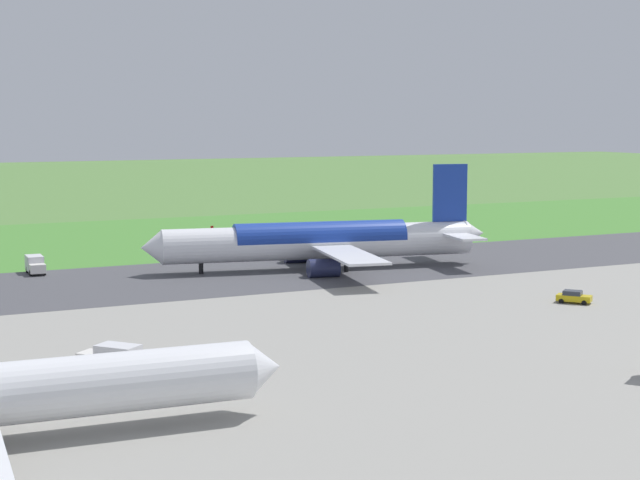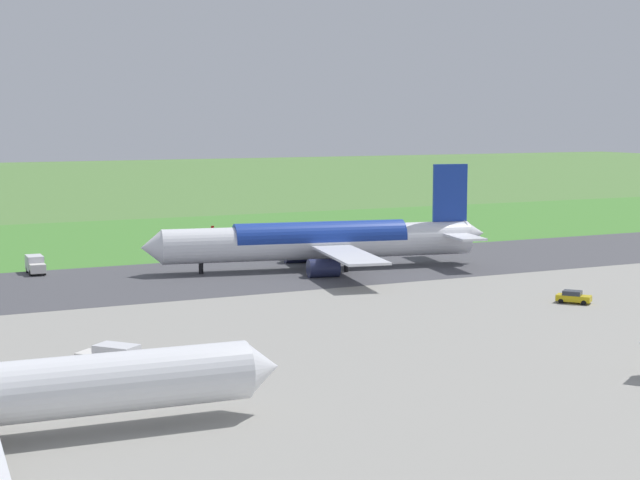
{
  "view_description": "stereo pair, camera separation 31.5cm",
  "coord_description": "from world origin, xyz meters",
  "px_view_note": "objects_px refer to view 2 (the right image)",
  "views": [
    {
      "loc": [
        69.76,
        135.27,
        22.97
      ],
      "look_at": [
        5.0,
        0.0,
        4.5
      ],
      "focal_mm": 55.77,
      "sensor_mm": 36.0,
      "label": 1
    },
    {
      "loc": [
        69.48,
        135.41,
        22.97
      ],
      "look_at": [
        5.0,
        0.0,
        4.5
      ],
      "focal_mm": 55.77,
      "sensor_mm": 36.0,
      "label": 2
    }
  ],
  "objects_px": {
    "service_truck_fuel": "(110,358)",
    "service_car_ops": "(573,297)",
    "service_truck_baggage": "(35,264)",
    "no_stopping_sign": "(213,231)",
    "traffic_cone_orange": "(171,236)",
    "airliner_main": "(322,241)"
  },
  "relations": [
    {
      "from": "airliner_main",
      "to": "service_truck_baggage",
      "type": "relative_size",
      "value": 9.21
    },
    {
      "from": "airliner_main",
      "to": "service_truck_fuel",
      "type": "bearing_deg",
      "value": 47.24
    },
    {
      "from": "service_truck_fuel",
      "to": "no_stopping_sign",
      "type": "xyz_separation_m",
      "value": [
        -42.37,
        -93.02,
        -0.01
      ]
    },
    {
      "from": "airliner_main",
      "to": "traffic_cone_orange",
      "type": "relative_size",
      "value": 97.98
    },
    {
      "from": "airliner_main",
      "to": "service_truck_fuel",
      "type": "relative_size",
      "value": 9.19
    },
    {
      "from": "service_truck_baggage",
      "to": "no_stopping_sign",
      "type": "xyz_separation_m",
      "value": [
        -38.57,
        -31.03,
        -0.01
      ]
    },
    {
      "from": "service_car_ops",
      "to": "traffic_cone_orange",
      "type": "relative_size",
      "value": 7.99
    },
    {
      "from": "no_stopping_sign",
      "to": "service_truck_fuel",
      "type": "bearing_deg",
      "value": 65.51
    },
    {
      "from": "no_stopping_sign",
      "to": "service_car_ops",
      "type": "bearing_deg",
      "value": 101.95
    },
    {
      "from": "service_car_ops",
      "to": "service_truck_fuel",
      "type": "bearing_deg",
      "value": 8.32
    },
    {
      "from": "service_truck_baggage",
      "to": "service_car_ops",
      "type": "distance_m",
      "value": 77.52
    },
    {
      "from": "airliner_main",
      "to": "traffic_cone_orange",
      "type": "bearing_deg",
      "value": -80.15
    },
    {
      "from": "service_truck_fuel",
      "to": "service_car_ops",
      "type": "height_order",
      "value": "service_truck_fuel"
    },
    {
      "from": "no_stopping_sign",
      "to": "traffic_cone_orange",
      "type": "height_order",
      "value": "no_stopping_sign"
    },
    {
      "from": "service_truck_baggage",
      "to": "traffic_cone_orange",
      "type": "xyz_separation_m",
      "value": [
        -31.75,
        -35.78,
        -1.13
      ]
    },
    {
      "from": "service_truck_fuel",
      "to": "traffic_cone_orange",
      "type": "bearing_deg",
      "value": -109.99
    },
    {
      "from": "service_truck_baggage",
      "to": "service_car_ops",
      "type": "bearing_deg",
      "value": 136.67
    },
    {
      "from": "service_truck_baggage",
      "to": "no_stopping_sign",
      "type": "height_order",
      "value": "service_truck_baggage"
    },
    {
      "from": "service_truck_fuel",
      "to": "service_car_ops",
      "type": "distance_m",
      "value": 60.83
    },
    {
      "from": "service_car_ops",
      "to": "traffic_cone_orange",
      "type": "xyz_separation_m",
      "value": [
        24.63,
        -88.97,
        -0.57
      ]
    },
    {
      "from": "traffic_cone_orange",
      "to": "service_car_ops",
      "type": "bearing_deg",
      "value": 105.48
    },
    {
      "from": "service_car_ops",
      "to": "no_stopping_sign",
      "type": "distance_m",
      "value": 86.08
    }
  ]
}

